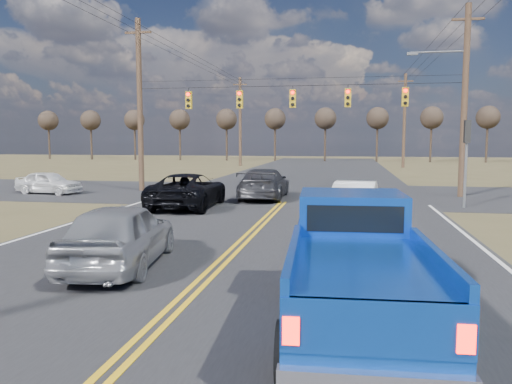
% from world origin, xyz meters
% --- Properties ---
extents(ground, '(160.00, 160.00, 0.00)m').
position_xyz_m(ground, '(0.00, 0.00, 0.00)').
color(ground, brown).
rests_on(ground, ground).
extents(road_main, '(14.00, 120.00, 0.02)m').
position_xyz_m(road_main, '(0.00, 10.00, 0.00)').
color(road_main, '#28282B').
rests_on(road_main, ground).
extents(road_cross, '(120.00, 12.00, 0.02)m').
position_xyz_m(road_cross, '(0.00, 18.00, 0.00)').
color(road_cross, '#28282B').
rests_on(road_cross, ground).
extents(signal_gantry, '(19.60, 4.83, 10.00)m').
position_xyz_m(signal_gantry, '(0.50, 17.79, 5.06)').
color(signal_gantry, '#473323').
rests_on(signal_gantry, ground).
extents(utility_poles, '(19.60, 58.32, 10.00)m').
position_xyz_m(utility_poles, '(0.00, 17.00, 5.23)').
color(utility_poles, '#473323').
rests_on(utility_poles, ground).
extents(treeline, '(87.00, 117.80, 7.40)m').
position_xyz_m(treeline, '(0.00, 26.96, 5.70)').
color(treeline, '#33261C').
rests_on(treeline, ground).
extents(pickup_truck, '(2.48, 5.68, 2.09)m').
position_xyz_m(pickup_truck, '(3.18, -1.85, 1.02)').
color(pickup_truck, black).
rests_on(pickup_truck, ground).
extents(silver_suv, '(2.51, 4.89, 1.59)m').
position_xyz_m(silver_suv, '(-2.30, 1.09, 0.80)').
color(silver_suv, '#94959B').
rests_on(silver_suv, ground).
extents(black_suv, '(2.77, 5.67, 1.55)m').
position_xyz_m(black_suv, '(-3.99, 11.47, 0.78)').
color(black_suv, black).
rests_on(black_suv, ground).
extents(white_car_queue, '(2.06, 4.59, 1.46)m').
position_xyz_m(white_car_queue, '(3.41, 10.00, 0.73)').
color(white_car_queue, silver).
rests_on(white_car_queue, ground).
extents(dgrey_car_queue, '(2.31, 5.46, 1.57)m').
position_xyz_m(dgrey_car_queue, '(-1.17, 15.36, 0.79)').
color(dgrey_car_queue, '#343439').
rests_on(dgrey_car_queue, ground).
extents(cross_car_west, '(2.03, 3.95, 1.29)m').
position_xyz_m(cross_car_west, '(-13.46, 15.46, 0.64)').
color(cross_car_west, white).
rests_on(cross_car_west, ground).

